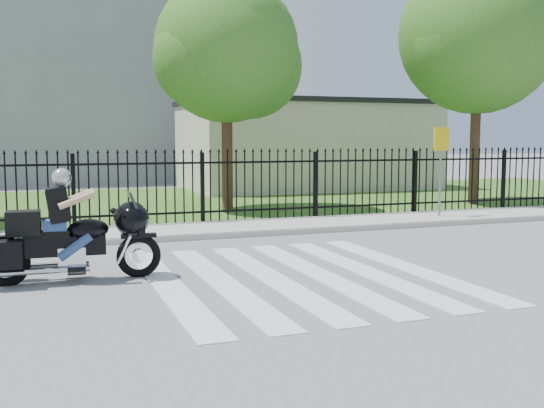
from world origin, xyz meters
name	(u,v)px	position (x,y,z in m)	size (l,w,h in m)	color
ground	(296,276)	(0.00, 0.00, 0.00)	(120.00, 120.00, 0.00)	slate
crosswalk	(296,276)	(0.00, 0.00, 0.01)	(5.00, 5.50, 0.01)	silver
sidewalk	(213,229)	(0.00, 5.00, 0.06)	(40.00, 2.00, 0.12)	#ADAAA3
curb	(225,235)	(0.00, 4.00, 0.06)	(40.00, 0.12, 0.12)	#ADAAA3
grass_strip	(159,202)	(0.00, 12.00, 0.01)	(40.00, 12.00, 0.02)	#28541C
iron_fence	(202,189)	(0.00, 6.00, 0.90)	(26.00, 0.04, 1.80)	black
tree_mid	(226,50)	(1.50, 9.00, 4.67)	(4.20, 4.20, 6.78)	#382316
tree_right	(478,35)	(9.50, 8.00, 5.39)	(5.00, 5.00, 7.90)	#382316
building_low	(306,147)	(7.00, 16.00, 1.75)	(10.00, 6.00, 3.50)	beige
building_low_roof	(306,103)	(7.00, 16.00, 3.60)	(10.20, 6.20, 0.20)	black
building_tall	(50,62)	(-3.00, 26.00, 6.00)	(15.00, 10.00, 12.00)	gray
motorcycle_rider	(67,234)	(-3.35, 0.86, 0.71)	(2.64, 0.84, 1.75)	black
traffic_sign	(441,153)	(6.07, 4.93, 1.76)	(0.50, 0.12, 2.30)	gray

